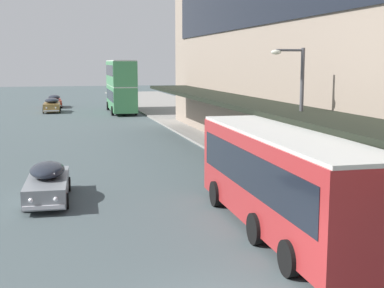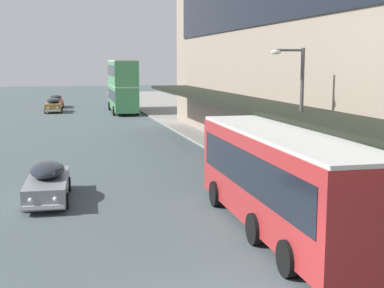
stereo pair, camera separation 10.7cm
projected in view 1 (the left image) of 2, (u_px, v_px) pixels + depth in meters
transit_bus_kerbside_front at (121, 84)px, 59.94m from camera, size 2.97×10.49×5.85m
transit_bus_kerbside_rear at (283, 176)px, 17.51m from camera, size 2.92×11.21×3.39m
sedan_trailing_near at (48, 182)px, 21.94m from camera, size 1.95×5.07×1.54m
sedan_second_mid at (54, 101)px, 67.23m from camera, size 1.82×4.68×1.58m
sedan_oncoming_front at (52, 105)px, 60.60m from camera, size 2.04×4.60×1.61m
street_lamp at (297, 108)px, 22.37m from camera, size 1.50×0.28×6.08m
fire_hydrant at (346, 202)px, 19.85m from camera, size 0.20×0.40×0.70m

